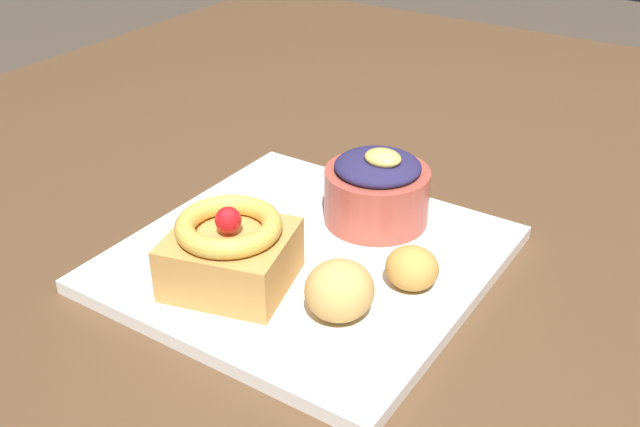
{
  "coord_description": "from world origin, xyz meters",
  "views": [
    {
      "loc": [
        0.22,
        -0.65,
        1.08
      ],
      "look_at": [
        -0.08,
        -0.2,
        0.77
      ],
      "focal_mm": 41.64,
      "sensor_mm": 36.0,
      "label": 1
    }
  ],
  "objects_px": {
    "cake_slice": "(230,251)",
    "fritter_middle": "(412,268)",
    "front_plate": "(307,258)",
    "berry_ramekin": "(377,189)",
    "fritter_front": "(339,290)"
  },
  "relations": [
    {
      "from": "berry_ramekin",
      "to": "fritter_middle",
      "type": "distance_m",
      "value": 0.11
    },
    {
      "from": "fritter_middle",
      "to": "front_plate",
      "type": "bearing_deg",
      "value": -177.46
    },
    {
      "from": "fritter_front",
      "to": "fritter_middle",
      "type": "distance_m",
      "value": 0.07
    },
    {
      "from": "cake_slice",
      "to": "front_plate",
      "type": "bearing_deg",
      "value": 70.2
    },
    {
      "from": "cake_slice",
      "to": "fritter_middle",
      "type": "xyz_separation_m",
      "value": [
        0.12,
        0.07,
        -0.01
      ]
    },
    {
      "from": "cake_slice",
      "to": "berry_ramekin",
      "type": "bearing_deg",
      "value": 72.44
    },
    {
      "from": "fritter_front",
      "to": "fritter_middle",
      "type": "xyz_separation_m",
      "value": [
        0.03,
        0.06,
        -0.01
      ]
    },
    {
      "from": "cake_slice",
      "to": "fritter_front",
      "type": "xyz_separation_m",
      "value": [
        0.09,
        0.01,
        -0.01
      ]
    },
    {
      "from": "cake_slice",
      "to": "berry_ramekin",
      "type": "relative_size",
      "value": 1.18
    },
    {
      "from": "fritter_middle",
      "to": "fritter_front",
      "type": "bearing_deg",
      "value": -114.19
    },
    {
      "from": "fritter_front",
      "to": "fritter_middle",
      "type": "relative_size",
      "value": 1.25
    },
    {
      "from": "cake_slice",
      "to": "berry_ramekin",
      "type": "xyz_separation_m",
      "value": [
        0.05,
        0.15,
        0.0
      ]
    },
    {
      "from": "front_plate",
      "to": "berry_ramekin",
      "type": "height_order",
      "value": "berry_ramekin"
    },
    {
      "from": "front_plate",
      "to": "cake_slice",
      "type": "height_order",
      "value": "cake_slice"
    },
    {
      "from": "front_plate",
      "to": "berry_ramekin",
      "type": "xyz_separation_m",
      "value": [
        0.02,
        0.08,
        0.04
      ]
    }
  ]
}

